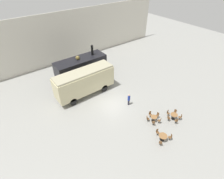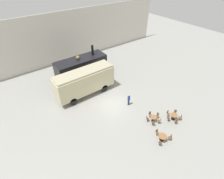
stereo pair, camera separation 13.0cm
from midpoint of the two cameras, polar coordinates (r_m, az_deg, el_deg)
ground_plane at (r=23.97m, az=0.43°, el=-4.73°), size 80.00×80.00×0.00m
backdrop_wall at (r=33.53m, az=-16.23°, el=15.68°), size 44.00×0.15×9.00m
steam_locomotive at (r=28.60m, az=-9.81°, el=7.34°), size 8.18×2.72×5.08m
passenger_coach_vintage at (r=24.65m, az=-8.78°, el=2.78°), size 8.46×2.44×3.87m
cafe_table_near at (r=21.94m, az=13.56°, el=-9.04°), size 0.77×0.77×0.71m
cafe_table_mid at (r=20.24m, az=16.35°, el=-14.60°), size 0.94×0.94×0.73m
cafe_table_far at (r=22.82m, az=19.68°, el=-8.08°), size 0.86×0.86×0.77m
cafe_chair_0 at (r=21.75m, az=11.63°, el=-9.28°), size 0.40×0.39×0.87m
cafe_chair_1 at (r=21.43m, az=13.48°, el=-10.53°), size 0.41×0.40×0.87m
cafe_chair_2 at (r=21.86m, az=15.43°, el=-9.76°), size 0.38×0.39×0.87m
cafe_chair_3 at (r=22.44m, az=14.75°, el=-8.12°), size 0.36×0.36×0.87m
cafe_chair_4 at (r=22.37m, az=12.47°, el=-7.83°), size 0.36×0.38×0.87m
cafe_chair_5 at (r=20.55m, az=18.63°, el=-14.54°), size 0.40×0.40×0.87m
cafe_chair_6 at (r=20.63m, az=14.68°, el=-13.26°), size 0.36×0.37×0.87m
cafe_chair_7 at (r=19.77m, az=15.62°, el=-16.48°), size 0.40×0.38×0.87m
cafe_chair_8 at (r=22.43m, az=18.10°, el=-8.95°), size 0.38×0.36×0.87m
cafe_chair_9 at (r=22.40m, az=20.42°, el=-9.67°), size 0.39×0.40×0.87m
cafe_chair_10 at (r=23.06m, az=21.59°, el=-8.42°), size 0.40×0.40×0.87m
cafe_chair_11 at (r=23.48m, az=20.06°, el=-7.00°), size 0.40×0.38×0.87m
cafe_chair_12 at (r=23.10m, az=17.95°, el=-7.29°), size 0.36×0.37×0.87m
visitor_person at (r=23.36m, az=5.65°, el=-3.20°), size 0.34×0.34×1.73m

